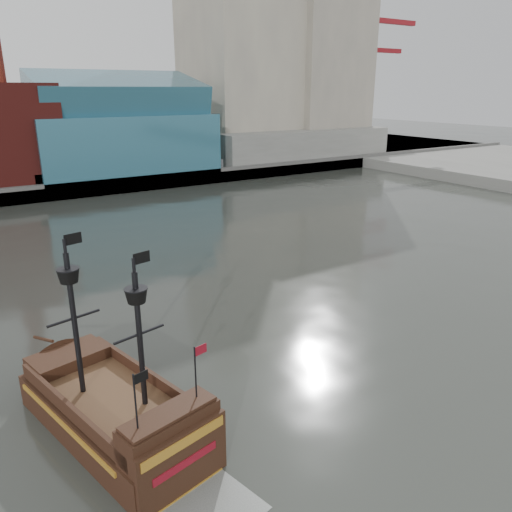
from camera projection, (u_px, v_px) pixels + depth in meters
ground at (366, 391)px, 28.04m from camera, size 400.00×400.00×0.00m
promenade_far at (42, 168)px, 101.08m from camera, size 220.00×60.00×2.00m
seawall at (79, 190)px, 77.46m from camera, size 220.00×1.00×2.60m
skyline at (62, 40)px, 90.32m from camera, size 149.00×45.00×62.00m
crane_a at (365, 77)px, 127.64m from camera, size 22.50×4.00×32.25m
crane_b at (364, 91)px, 141.66m from camera, size 19.10×4.00×26.25m
pirate_ship at (116, 417)px, 24.31m from camera, size 7.37×14.96×10.75m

